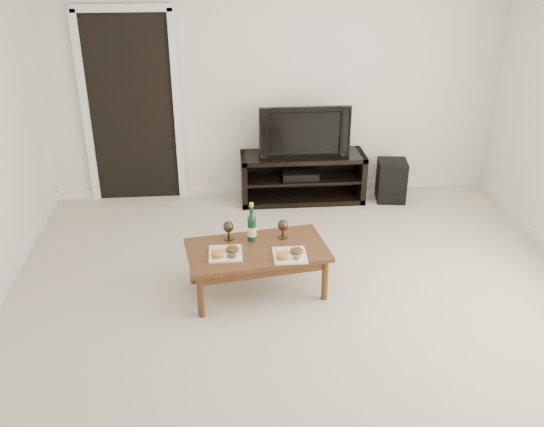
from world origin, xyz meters
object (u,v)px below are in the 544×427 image
at_px(media_console, 302,177).
at_px(coffee_table, 257,270).
at_px(television, 304,130).
at_px(subwoofer, 391,181).

bearing_deg(media_console, coffee_table, -108.92).
distance_m(media_console, television, 0.56).
distance_m(television, coffee_table, 2.04).
height_order(television, coffee_table, television).
bearing_deg(subwoofer, media_console, -177.47).
distance_m(media_console, coffee_table, 1.94).
relative_size(media_console, coffee_table, 1.19).
relative_size(television, subwoofer, 2.11).
bearing_deg(television, subwoofer, -5.08).
bearing_deg(coffee_table, media_console, 71.08).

